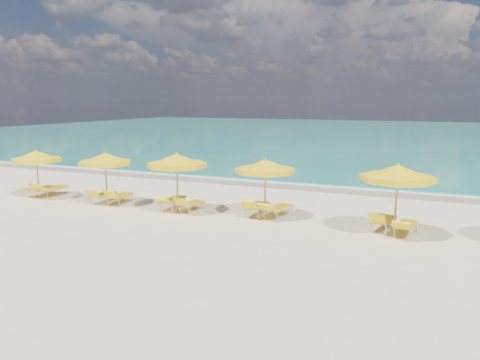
% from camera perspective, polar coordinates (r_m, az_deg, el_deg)
% --- Properties ---
extents(ground_plane, '(120.00, 120.00, 0.00)m').
position_cam_1_polar(ground_plane, '(19.42, -1.77, -4.18)').
color(ground_plane, beige).
extents(ocean, '(120.00, 80.00, 0.30)m').
position_cam_1_polar(ocean, '(65.69, 16.50, 5.31)').
color(ocean, '#147468').
rests_on(ocean, ground).
extents(wet_sand_band, '(120.00, 2.60, 0.01)m').
position_cam_1_polar(wet_sand_band, '(26.15, 5.17, -0.57)').
color(wet_sand_band, tan).
rests_on(wet_sand_band, ground).
extents(foam_line, '(120.00, 1.20, 0.03)m').
position_cam_1_polar(foam_line, '(26.90, 5.71, -0.29)').
color(foam_line, white).
rests_on(foam_line, ground).
extents(whitecap_near, '(14.00, 0.36, 0.05)m').
position_cam_1_polar(whitecap_near, '(37.12, 1.07, 2.55)').
color(whitecap_near, white).
rests_on(whitecap_near, ground).
extents(whitecap_far, '(18.00, 0.30, 0.05)m').
position_cam_1_polar(whitecap_far, '(41.29, 23.30, 2.48)').
color(whitecap_far, white).
rests_on(whitecap_far, ground).
extents(umbrella_1, '(2.70, 2.70, 2.33)m').
position_cam_1_polar(umbrella_1, '(24.40, -23.59, 2.62)').
color(umbrella_1, tan).
rests_on(umbrella_1, ground).
extents(umbrella_2, '(2.70, 2.70, 2.40)m').
position_cam_1_polar(umbrella_2, '(21.74, -16.12, 2.42)').
color(umbrella_2, tan).
rests_on(umbrella_2, ground).
extents(umbrella_3, '(3.29, 3.29, 2.53)m').
position_cam_1_polar(umbrella_3, '(19.62, -7.71, 2.30)').
color(umbrella_3, tan).
rests_on(umbrella_3, ground).
extents(umbrella_4, '(3.14, 3.14, 2.41)m').
position_cam_1_polar(umbrella_4, '(18.56, 3.09, 1.63)').
color(umbrella_4, tan).
rests_on(umbrella_4, ground).
extents(umbrella_5, '(2.62, 2.62, 2.57)m').
position_cam_1_polar(umbrella_5, '(16.84, 18.66, 0.72)').
color(umbrella_5, tan).
rests_on(umbrella_5, ground).
extents(lounger_1_left, '(0.59, 1.70, 0.63)m').
position_cam_1_polar(lounger_1_left, '(25.26, -23.14, -1.24)').
color(lounger_1_left, '#A5A8AD').
rests_on(lounger_1_left, ground).
extents(lounger_1_right, '(0.70, 1.96, 0.83)m').
position_cam_1_polar(lounger_1_right, '(24.70, -21.86, -1.30)').
color(lounger_1_right, '#A5A8AD').
rests_on(lounger_1_right, ground).
extents(lounger_2_left, '(0.65, 1.72, 0.82)m').
position_cam_1_polar(lounger_2_left, '(22.47, -16.39, -2.09)').
color(lounger_2_left, '#A5A8AD').
rests_on(lounger_2_left, ground).
extents(lounger_2_right, '(0.79, 1.77, 0.84)m').
position_cam_1_polar(lounger_2_right, '(21.92, -14.39, -2.28)').
color(lounger_2_right, '#A5A8AD').
rests_on(lounger_2_right, ground).
extents(lounger_3_left, '(0.78, 2.00, 0.74)m').
position_cam_1_polar(lounger_3_left, '(20.56, -8.25, -2.84)').
color(lounger_3_left, '#A5A8AD').
rests_on(lounger_3_left, ground).
extents(lounger_3_right, '(0.70, 1.65, 0.77)m').
position_cam_1_polar(lounger_3_right, '(19.95, -5.97, -3.26)').
color(lounger_3_right, '#A5A8AD').
rests_on(lounger_3_right, ground).
extents(lounger_4_left, '(0.64, 1.82, 0.85)m').
position_cam_1_polar(lounger_4_left, '(19.21, 2.08, -3.64)').
color(lounger_4_left, '#A5A8AD').
rests_on(lounger_4_left, ground).
extents(lounger_4_right, '(0.98, 1.98, 0.80)m').
position_cam_1_polar(lounger_4_right, '(18.93, 4.65, -3.87)').
color(lounger_4_right, '#A5A8AD').
rests_on(lounger_4_right, ground).
extents(lounger_5_left, '(0.89, 1.86, 0.88)m').
position_cam_1_polar(lounger_5_left, '(17.82, 17.06, -5.15)').
color(lounger_5_left, '#A5A8AD').
rests_on(lounger_5_left, ground).
extents(lounger_5_right, '(0.75, 1.85, 0.75)m').
position_cam_1_polar(lounger_5_right, '(17.41, 19.53, -5.67)').
color(lounger_5_right, '#A5A8AD').
rests_on(lounger_5_right, ground).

